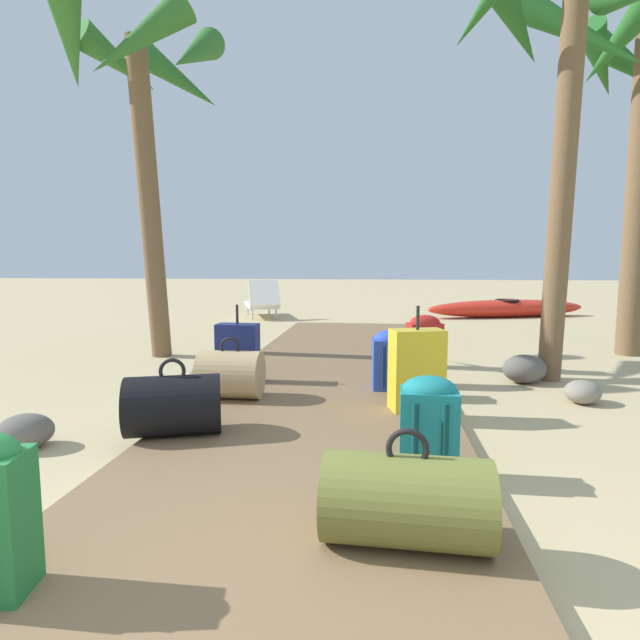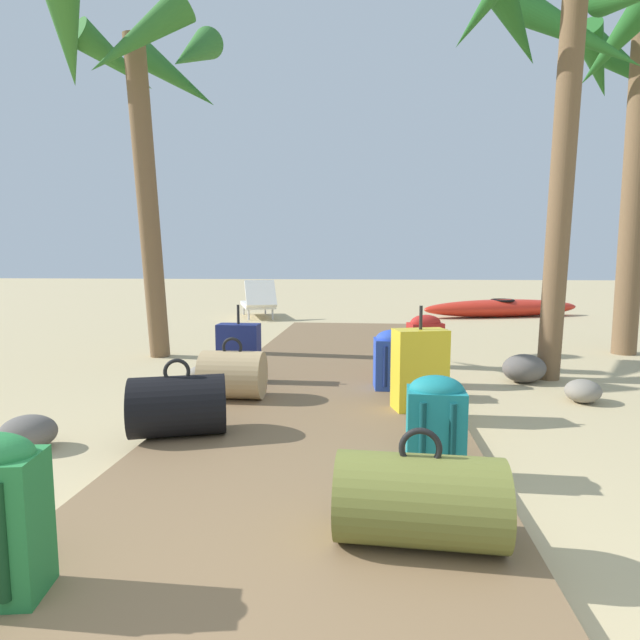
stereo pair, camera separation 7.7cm
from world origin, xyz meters
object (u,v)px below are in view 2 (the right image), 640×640
at_px(suitcase_yellow, 420,369).
at_px(suitcase_navy, 239,353).
at_px(backpack_red, 425,345).
at_px(kayak, 502,308).
at_px(backpack_teal, 436,418).
at_px(lounge_chair, 258,302).
at_px(backpack_blue, 393,358).
at_px(palm_tree_far_right, 571,28).
at_px(duffel_bag_tan, 233,374).
at_px(palm_tree_far_left, 140,86).
at_px(duffel_bag_olive, 419,499).
at_px(duffel_bag_black, 178,406).

bearing_deg(suitcase_yellow, suitcase_navy, 155.24).
relative_size(backpack_red, kayak, 0.17).
relative_size(backpack_red, suitcase_navy, 0.85).
xyz_separation_m(backpack_teal, lounge_chair, (-2.70, 7.72, -0.01)).
distance_m(backpack_blue, kayak, 7.23).
bearing_deg(palm_tree_far_right, backpack_teal, -120.86).
bearing_deg(lounge_chair, suitcase_yellow, -67.91).
height_order(duffel_bag_tan, palm_tree_far_left, palm_tree_far_left).
bearing_deg(duffel_bag_olive, duffel_bag_black, 141.62).
bearing_deg(duffel_bag_olive, palm_tree_far_left, 126.05).
distance_m(duffel_bag_olive, palm_tree_far_right, 4.64).
xyz_separation_m(backpack_teal, suitcase_yellow, (0.01, 1.04, 0.04)).
bearing_deg(backpack_red, lounge_chair, 116.90).
bearing_deg(suitcase_navy, duffel_bag_black, -90.37).
height_order(backpack_blue, kayak, backpack_blue).
bearing_deg(kayak, palm_tree_far_right, -99.48).
height_order(backpack_red, backpack_teal, backpack_red).
bearing_deg(duffel_bag_black, palm_tree_far_right, 34.92).
bearing_deg(duffel_bag_tan, lounge_chair, 100.94).
bearing_deg(backpack_red, palm_tree_far_left, 162.42).
xyz_separation_m(suitcase_navy, palm_tree_far_right, (2.95, 0.62, 2.92)).
bearing_deg(suitcase_yellow, palm_tree_far_right, 43.48).
bearing_deg(kayak, duffel_bag_tan, -118.20).
xyz_separation_m(palm_tree_far_right, kayak, (1.00, 6.02, -3.07)).
xyz_separation_m(duffel_bag_olive, palm_tree_far_left, (-2.82, 3.87, 2.88)).
bearing_deg(suitcase_navy, lounge_chair, 101.04).
height_order(duffel_bag_tan, suitcase_yellow, suitcase_yellow).
bearing_deg(duffel_bag_olive, suitcase_navy, 118.43).
relative_size(lounge_chair, kayak, 0.46).
xyz_separation_m(palm_tree_far_left, lounge_chair, (0.28, 4.63, -2.81)).
bearing_deg(duffel_bag_olive, backpack_blue, 89.93).
bearing_deg(palm_tree_far_left, lounge_chair, 86.59).
xyz_separation_m(backpack_teal, kayak, (2.43, 8.40, -0.15)).
bearing_deg(suitcase_yellow, backpack_red, 82.05).
relative_size(palm_tree_far_right, kayak, 1.14).
distance_m(duffel_bag_tan, suitcase_yellow, 1.46).
distance_m(suitcase_navy, kayak, 7.74).
relative_size(duffel_bag_olive, suitcase_yellow, 0.85).
bearing_deg(duffel_bag_black, lounge_chair, 98.86).
xyz_separation_m(duffel_bag_tan, palm_tree_far_right, (2.86, 1.18, 2.99)).
bearing_deg(palm_tree_far_right, backpack_red, -167.06).
height_order(duffel_bag_tan, palm_tree_far_right, palm_tree_far_right).
relative_size(backpack_red, backpack_teal, 1.22).
height_order(backpack_red, suitcase_navy, suitcase_navy).
height_order(duffel_bag_tan, backpack_teal, duffel_bag_tan).
height_order(backpack_teal, palm_tree_far_right, palm_tree_far_right).
xyz_separation_m(duffel_bag_tan, palm_tree_far_left, (-1.54, 1.89, 2.86)).
bearing_deg(backpack_teal, duffel_bag_tan, 140.21).
relative_size(duffel_bag_olive, palm_tree_far_left, 0.16).
relative_size(suitcase_yellow, palm_tree_far_left, 0.19).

